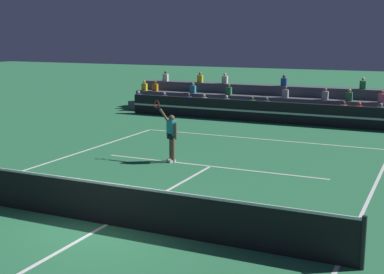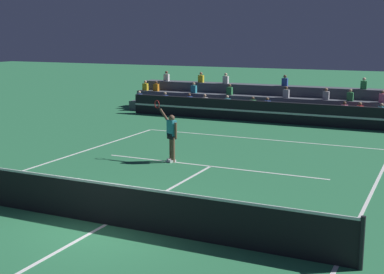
# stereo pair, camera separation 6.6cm
# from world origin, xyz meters

# --- Properties ---
(ground_plane) EXTENTS (120.00, 120.00, 0.00)m
(ground_plane) POSITION_xyz_m (0.00, 0.00, 0.00)
(ground_plane) COLOR #2D7A4C
(court_lines) EXTENTS (11.10, 23.90, 0.01)m
(court_lines) POSITION_xyz_m (0.00, 0.00, 0.00)
(court_lines) COLOR white
(court_lines) RESTS_ON ground
(tennis_net) EXTENTS (12.00, 0.10, 1.10)m
(tennis_net) POSITION_xyz_m (0.00, 0.00, 0.54)
(tennis_net) COLOR black
(tennis_net) RESTS_ON ground
(sponsor_banner_wall) EXTENTS (18.00, 0.26, 1.10)m
(sponsor_banner_wall) POSITION_xyz_m (0.00, 16.42, 0.55)
(sponsor_banner_wall) COLOR black
(sponsor_banner_wall) RESTS_ON ground
(bleacher_stand) EXTENTS (20.05, 2.85, 2.28)m
(bleacher_stand) POSITION_xyz_m (-0.02, 18.95, 0.65)
(bleacher_stand) COLOR #4C515B
(bleacher_stand) RESTS_ON ground
(tennis_player) EXTENTS (1.27, 0.76, 2.22)m
(tennis_player) POSITION_xyz_m (-1.57, 6.50, 0.98)
(tennis_player) COLOR brown
(tennis_player) RESTS_ON ground
(tennis_ball) EXTENTS (0.07, 0.07, 0.07)m
(tennis_ball) POSITION_xyz_m (2.73, 2.85, 0.03)
(tennis_ball) COLOR #C6DB33
(tennis_ball) RESTS_ON ground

